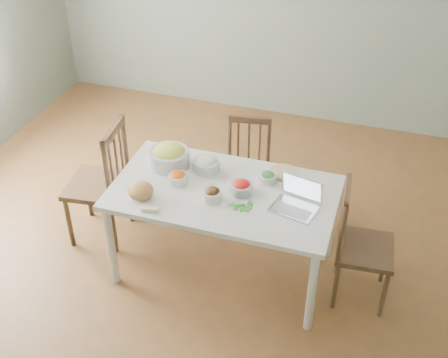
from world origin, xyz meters
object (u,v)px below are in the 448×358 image
(chair_left, at_px, (96,182))
(bread_boule, at_px, (141,191))
(dining_table, at_px, (224,231))
(laptop, at_px, (295,198))
(chair_far, at_px, (246,172))
(chair_right, at_px, (366,246))
(bowl_squash, at_px, (169,156))

(chair_left, bearing_deg, bread_boule, 53.10)
(dining_table, bearing_deg, bread_boule, -154.45)
(bread_boule, bearing_deg, laptop, 10.24)
(chair_far, xyz_separation_m, bread_boule, (-0.49, -0.96, 0.37))
(chair_far, distance_m, chair_left, 1.23)
(chair_right, xyz_separation_m, bowl_squash, (-1.51, 0.14, 0.37))
(dining_table, height_order, bowl_squash, bowl_squash)
(chair_right, height_order, bowl_squash, chair_right)
(dining_table, relative_size, chair_far, 1.84)
(dining_table, height_order, chair_far, chair_far)
(chair_left, relative_size, bowl_squash, 3.48)
(chair_left, distance_m, chair_right, 2.12)
(chair_left, bearing_deg, chair_far, 114.21)
(bread_boule, distance_m, bowl_squash, 0.43)
(bowl_squash, xyz_separation_m, laptop, (1.00, -0.24, 0.02))
(chair_far, distance_m, bowl_squash, 0.80)
(chair_far, bearing_deg, chair_left, -158.76)
(dining_table, xyz_separation_m, bowl_squash, (-0.49, 0.18, 0.46))
(dining_table, xyz_separation_m, chair_far, (-0.03, 0.70, 0.06))
(chair_right, bearing_deg, laptop, 97.06)
(chair_left, bearing_deg, bowl_squash, 92.54)
(chair_right, bearing_deg, bowl_squash, 80.42)
(chair_left, xyz_separation_m, bread_boule, (0.56, -0.33, 0.29))
(laptop, bearing_deg, chair_right, 23.64)
(chair_left, relative_size, laptop, 3.46)
(bread_boule, height_order, laptop, laptop)
(dining_table, xyz_separation_m, bread_boule, (-0.52, -0.25, 0.43))
(chair_far, xyz_separation_m, bowl_squash, (-0.45, -0.53, 0.40))
(dining_table, relative_size, bowl_squash, 5.35)
(dining_table, height_order, chair_left, chair_left)
(chair_far, relative_size, bowl_squash, 2.91)
(dining_table, bearing_deg, chair_left, 175.59)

